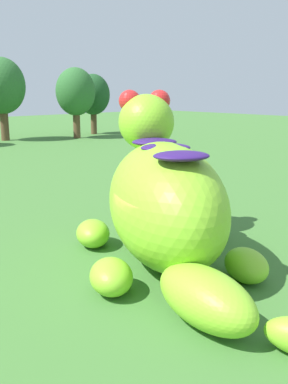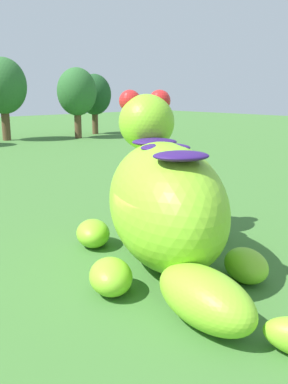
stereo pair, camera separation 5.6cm
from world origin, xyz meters
name	(u,v)px [view 2 (the right image)]	position (x,y,z in m)	size (l,w,h in m)	color
ground_plane	(156,275)	(0.00, 0.00, 0.00)	(160.00, 160.00, 0.00)	#427533
giant_inflatable_creature	(166,202)	(1.01, 0.60, 2.04)	(7.53, 10.86, 5.58)	#8CD12D
tree_centre_right	(3,86)	(13.19, 37.86, 5.95)	(5.12, 5.12, 9.09)	brown
tree_mid_right	(77,92)	(20.51, 34.36, 5.31)	(4.57, 4.57, 8.12)	brown
tree_right	(94,95)	(24.95, 37.01, 4.94)	(4.26, 4.26, 7.56)	brown
spectator_near_inflatable	(171,197)	(5.09, 4.26, 0.85)	(0.38, 0.26, 1.71)	#2D334C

